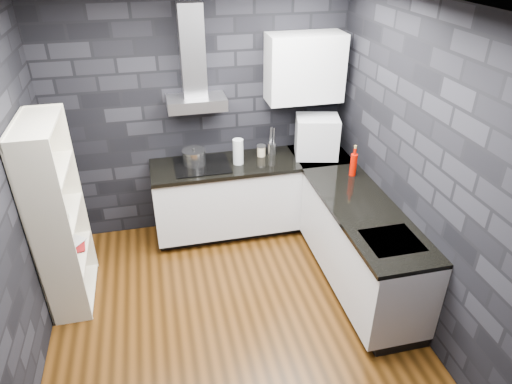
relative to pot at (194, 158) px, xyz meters
name	(u,v)px	position (x,y,z in m)	size (l,w,h in m)	color
ground	(231,312)	(0.12, -1.35, -0.98)	(3.20, 3.20, 0.00)	#49280C
ceiling	(219,3)	(0.12, -1.35, 1.72)	(3.20, 3.20, 0.00)	white
wall_back	(200,115)	(0.12, 0.28, 0.37)	(3.20, 0.05, 2.70)	black
wall_front	(283,346)	(0.12, -2.97, 0.37)	(3.20, 0.05, 2.70)	black
wall_left	(3,212)	(-1.50, -1.35, 0.37)	(0.05, 3.20, 2.70)	black
wall_right	(412,165)	(1.75, -1.35, 0.37)	(0.05, 3.20, 2.70)	black
toekick_back	(251,223)	(0.62, -0.01, -0.93)	(2.18, 0.50, 0.10)	black
toekick_right	(359,279)	(1.46, -1.25, -0.93)	(0.50, 1.78, 0.10)	black
counter_back_cab	(252,193)	(0.62, -0.05, -0.50)	(2.20, 0.60, 0.76)	silver
counter_right_cab	(361,245)	(1.42, -1.25, -0.50)	(0.60, 1.80, 0.76)	silver
counter_back_top	(252,163)	(0.62, -0.06, -0.10)	(2.20, 0.62, 0.04)	black
counter_right_top	(365,210)	(1.41, -1.25, -0.10)	(0.62, 1.80, 0.04)	black
counter_corner_top	(320,155)	(1.42, -0.05, -0.10)	(0.62, 0.62, 0.04)	black
hood_body	(197,103)	(0.07, 0.08, 0.58)	(0.60, 0.34, 0.12)	#A4A4A9
hood_chimney	(192,51)	(0.07, 0.15, 1.09)	(0.24, 0.20, 0.90)	#A4A4A9
upper_cabinet	(305,68)	(1.22, 0.08, 0.87)	(0.80, 0.35, 0.70)	silver
cooktop	(202,165)	(0.07, -0.05, -0.08)	(0.58, 0.50, 0.01)	black
sink_rim	(392,241)	(1.42, -1.75, -0.09)	(0.44, 0.40, 0.01)	#A4A4A9
pot	(194,158)	(0.00, 0.00, 0.00)	(0.24, 0.24, 0.14)	silver
glass_vase	(238,152)	(0.47, -0.08, 0.06)	(0.11, 0.11, 0.28)	silver
storage_jar	(261,151)	(0.75, 0.05, -0.03)	(0.09, 0.09, 0.11)	#C8B592
utensil_crock	(272,149)	(0.88, 0.07, -0.02)	(0.10, 0.10, 0.13)	silver
appliance_garage	(317,137)	(1.35, -0.08, 0.14)	(0.46, 0.35, 0.46)	silver
red_bottle	(353,165)	(1.56, -0.61, 0.03)	(0.07, 0.07, 0.23)	#B80C00
bookshelf	(58,217)	(-1.30, -0.76, -0.08)	(0.34, 0.80, 1.80)	beige
fruit_bowl	(55,220)	(-1.30, -0.87, -0.05)	(0.24, 0.24, 0.06)	white
book_red	(65,240)	(-1.32, -0.65, -0.41)	(0.16, 0.02, 0.22)	maroon
book_second	(65,232)	(-1.33, -0.55, -0.39)	(0.16, 0.02, 0.21)	#B2B2B2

